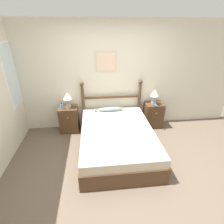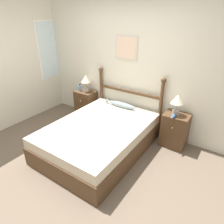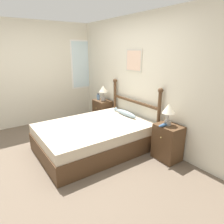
{
  "view_description": "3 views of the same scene",
  "coord_description": "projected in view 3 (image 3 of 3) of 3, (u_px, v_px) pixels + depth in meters",
  "views": [
    {
      "loc": [
        -0.4,
        -2.36,
        2.4
      ],
      "look_at": [
        -0.01,
        1.12,
        0.65
      ],
      "focal_mm": 28.0,
      "sensor_mm": 36.0,
      "label": 1
    },
    {
      "loc": [
        1.91,
        -1.75,
        2.23
      ],
      "look_at": [
        0.08,
        0.95,
        0.63
      ],
      "focal_mm": 32.0,
      "sensor_mm": 36.0,
      "label": 2
    },
    {
      "loc": [
        3.14,
        -1.13,
        1.88
      ],
      "look_at": [
        0.08,
        1.02,
        0.7
      ],
      "focal_mm": 32.0,
      "sensor_mm": 36.0,
      "label": 3
    }
  ],
  "objects": [
    {
      "name": "bed",
      "position": [
        94.0,
        137.0,
        3.87
      ],
      "size": [
        1.47,
        2.07,
        0.51
      ],
      "color": "#4C331E",
      "rests_on": "ground_plane"
    },
    {
      "name": "bottle",
      "position": [
        98.0,
        97.0,
        5.12
      ],
      "size": [
        0.08,
        0.08,
        0.17
      ],
      "color": "#668CB2",
      "rests_on": "nightstand_left"
    },
    {
      "name": "nightstand_right",
      "position": [
        168.0,
        142.0,
        3.5
      ],
      "size": [
        0.45,
        0.37,
        0.64
      ],
      "color": "#4C331E",
      "rests_on": "ground_plane"
    },
    {
      "name": "model_boat",
      "position": [
        164.0,
        125.0,
        3.35
      ],
      "size": [
        0.06,
        0.25,
        0.17
      ],
      "color": "#335684",
      "rests_on": "nightstand_right"
    },
    {
      "name": "table_lamp_left",
      "position": [
        103.0,
        90.0,
        4.98
      ],
      "size": [
        0.22,
        0.22,
        0.38
      ],
      "color": "gray",
      "rests_on": "nightstand_left"
    },
    {
      "name": "wall_left",
      "position": [
        29.0,
        74.0,
        4.93
      ],
      "size": [
        0.08,
        6.4,
        2.55
      ],
      "color": "beige",
      "rests_on": "ground_plane"
    },
    {
      "name": "table_lamp_right",
      "position": [
        169.0,
        110.0,
        3.34
      ],
      "size": [
        0.22,
        0.22,
        0.38
      ],
      "color": "gray",
      "rests_on": "nightstand_right"
    },
    {
      "name": "headboard",
      "position": [
        134.0,
        107.0,
        4.29
      ],
      "size": [
        1.5,
        0.1,
        1.22
      ],
      "color": "#4C331E",
      "rests_on": "ground_plane"
    },
    {
      "name": "wall_back",
      "position": [
        138.0,
        79.0,
        4.2
      ],
      "size": [
        6.4,
        0.08,
        2.55
      ],
      "color": "beige",
      "rests_on": "ground_plane"
    },
    {
      "name": "ground_plane",
      "position": [
        64.0,
        157.0,
        3.64
      ],
      "size": [
        16.0,
        16.0,
        0.0
      ],
      "primitive_type": "plane",
      "color": "brown"
    },
    {
      "name": "nightstand_left",
      "position": [
        103.0,
        112.0,
        5.16
      ],
      "size": [
        0.45,
        0.37,
        0.64
      ],
      "color": "#4C331E",
      "rests_on": "ground_plane"
    },
    {
      "name": "fish_pillow",
      "position": [
        125.0,
        113.0,
        4.29
      ],
      "size": [
        0.7,
        0.11,
        0.11
      ],
      "color": "#8499A3",
      "rests_on": "bed"
    }
  ]
}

